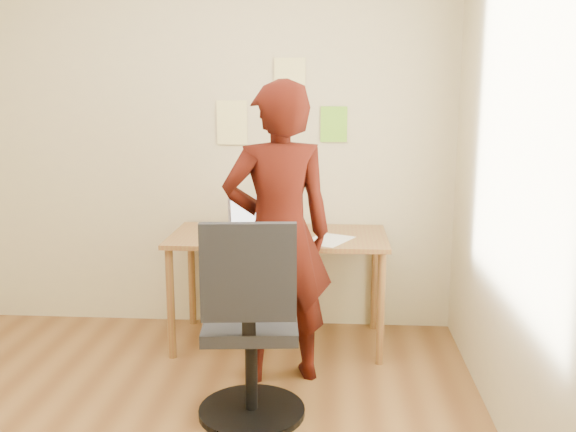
# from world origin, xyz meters

# --- Properties ---
(room) EXTENTS (3.58, 3.58, 2.78)m
(room) POSITION_xyz_m (0.00, 0.00, 1.35)
(room) COLOR brown
(room) RESTS_ON ground
(desk) EXTENTS (1.40, 0.70, 0.74)m
(desk) POSITION_xyz_m (0.57, 1.38, 0.65)
(desk) COLOR brown
(desk) RESTS_ON ground
(laptop) EXTENTS (0.37, 0.35, 0.22)m
(laptop) POSITION_xyz_m (0.40, 1.40, 0.79)
(laptop) COLOR silver
(laptop) RESTS_ON desk
(paper_sheet) EXTENTS (0.36, 0.40, 0.00)m
(paper_sheet) POSITION_xyz_m (0.89, 1.25, 0.74)
(paper_sheet) COLOR white
(paper_sheet) RESTS_ON desk
(phone) EXTENTS (0.08, 0.12, 0.01)m
(phone) POSITION_xyz_m (0.71, 1.21, 0.74)
(phone) COLOR black
(phone) RESTS_ON desk
(wall_note_left) EXTENTS (0.21, 0.00, 0.30)m
(wall_note_left) POSITION_xyz_m (0.22, 1.74, 1.44)
(wall_note_left) COLOR #FEF198
(wall_note_left) RESTS_ON room
(wall_note_mid) EXTENTS (0.21, 0.00, 0.30)m
(wall_note_mid) POSITION_xyz_m (0.61, 1.74, 1.72)
(wall_note_mid) COLOR #FEF198
(wall_note_mid) RESTS_ON room
(wall_note_right) EXTENTS (0.18, 0.00, 0.24)m
(wall_note_right) POSITION_xyz_m (0.91, 1.74, 1.43)
(wall_note_right) COLOR #81D931
(wall_note_right) RESTS_ON room
(office_chair) EXTENTS (0.56, 0.56, 1.07)m
(office_chair) POSITION_xyz_m (0.52, 0.33, 0.46)
(office_chair) COLOR black
(office_chair) RESTS_ON ground
(person) EXTENTS (0.72, 0.57, 1.72)m
(person) POSITION_xyz_m (0.61, 0.86, 0.86)
(person) COLOR #380D07
(person) RESTS_ON ground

